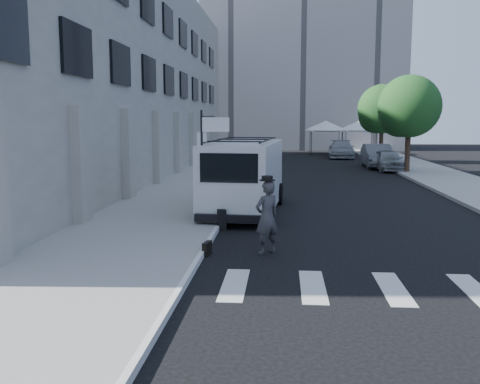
% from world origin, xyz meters
% --- Properties ---
extents(ground, '(120.00, 120.00, 0.00)m').
position_xyz_m(ground, '(0.00, 0.00, 0.00)').
color(ground, black).
rests_on(ground, ground).
extents(sidewalk_left, '(4.50, 48.00, 0.15)m').
position_xyz_m(sidewalk_left, '(-4.25, 16.00, 0.07)').
color(sidewalk_left, gray).
rests_on(sidewalk_left, ground).
extents(sidewalk_right, '(4.00, 56.00, 0.15)m').
position_xyz_m(sidewalk_right, '(9.00, 20.00, 0.07)').
color(sidewalk_right, gray).
rests_on(sidewalk_right, ground).
extents(building_left, '(10.00, 44.00, 12.00)m').
position_xyz_m(building_left, '(-11.50, 18.00, 6.00)').
color(building_left, gray).
rests_on(building_left, ground).
extents(building_far, '(22.00, 12.00, 25.00)m').
position_xyz_m(building_far, '(2.00, 50.00, 12.50)').
color(building_far, slate).
rests_on(building_far, ground).
extents(sign_pole, '(1.03, 0.07, 3.50)m').
position_xyz_m(sign_pole, '(-2.36, 3.20, 2.65)').
color(sign_pole, black).
rests_on(sign_pole, sidewalk_left).
extents(tree_near, '(3.80, 3.83, 6.03)m').
position_xyz_m(tree_near, '(7.50, 20.15, 3.97)').
color(tree_near, black).
rests_on(tree_near, ground).
extents(tree_far, '(3.80, 3.83, 6.03)m').
position_xyz_m(tree_far, '(7.50, 29.15, 3.97)').
color(tree_far, black).
rests_on(tree_far, ground).
extents(tent_left, '(4.00, 4.00, 3.20)m').
position_xyz_m(tent_left, '(4.00, 38.00, 2.71)').
color(tent_left, black).
rests_on(tent_left, ground).
extents(tent_right, '(4.00, 4.00, 3.20)m').
position_xyz_m(tent_right, '(7.20, 38.50, 2.71)').
color(tent_right, black).
rests_on(tent_right, ground).
extents(businessman, '(0.81, 0.76, 1.85)m').
position_xyz_m(businessman, '(-0.42, -0.36, 0.93)').
color(businessman, '#39393C').
rests_on(businessman, ground).
extents(briefcase, '(0.20, 0.45, 0.34)m').
position_xyz_m(briefcase, '(-1.90, -0.67, 0.17)').
color(briefcase, black).
rests_on(briefcase, ground).
extents(suitcase, '(0.35, 0.48, 1.22)m').
position_xyz_m(suitcase, '(-1.90, 2.49, 0.32)').
color(suitcase, black).
rests_on(suitcase, ground).
extents(cargo_van, '(2.82, 6.98, 2.55)m').
position_xyz_m(cargo_van, '(-1.41, 5.71, 1.31)').
color(cargo_van, silver).
rests_on(cargo_van, ground).
extents(parked_car_a, '(1.88, 4.21, 1.41)m').
position_xyz_m(parked_car_a, '(6.80, 21.85, 0.70)').
color(parked_car_a, '#95999C').
rests_on(parked_car_a, ground).
extents(parked_car_b, '(1.81, 5.00, 1.64)m').
position_xyz_m(parked_car_b, '(6.49, 24.11, 0.82)').
color(parked_car_b, slate).
rests_on(parked_car_b, ground).
extents(parked_car_c, '(2.48, 5.35, 1.51)m').
position_xyz_m(parked_car_c, '(5.00, 33.27, 0.76)').
color(parked_car_c, '#999CA0').
rests_on(parked_car_c, ground).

